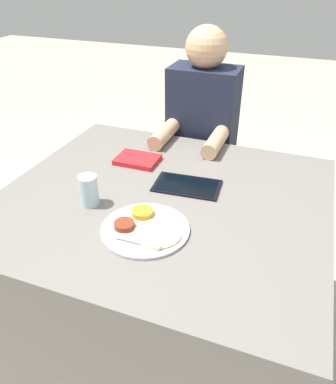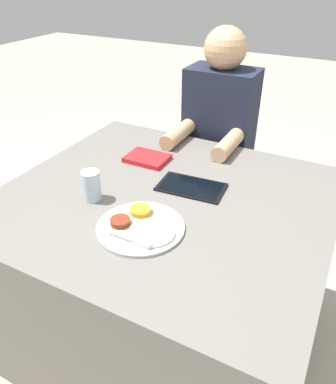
{
  "view_description": "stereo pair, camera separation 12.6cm",
  "coord_description": "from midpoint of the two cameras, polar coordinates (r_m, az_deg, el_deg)",
  "views": [
    {
      "loc": [
        0.42,
        -1.05,
        1.48
      ],
      "look_at": [
        0.04,
        -0.06,
        0.81
      ],
      "focal_mm": 35.0,
      "sensor_mm": 36.0,
      "label": 1
    },
    {
      "loc": [
        0.54,
        -1.0,
        1.48
      ],
      "look_at": [
        0.04,
        -0.06,
        0.81
      ],
      "focal_mm": 35.0,
      "sensor_mm": 36.0,
      "label": 2
    }
  ],
  "objects": [
    {
      "name": "ground_plane",
      "position": [
        1.86,
        1.7,
        -20.38
      ],
      "size": [
        12.0,
        12.0,
        0.0
      ],
      "primitive_type": "plane",
      "color": "#B2A893"
    },
    {
      "name": "dining_table",
      "position": [
        1.58,
        1.91,
        -12.13
      ],
      "size": [
        1.16,
        1.04,
        0.75
      ],
      "color": "slate",
      "rests_on": "ground_plane"
    },
    {
      "name": "thali_tray",
      "position": [
        1.18,
        -1.19,
        -5.38
      ],
      "size": [
        0.28,
        0.28,
        0.03
      ],
      "color": "#B7BABF",
      "rests_on": "dining_table"
    },
    {
      "name": "red_notebook",
      "position": [
        1.58,
        -0.91,
        5.06
      ],
      "size": [
        0.17,
        0.13,
        0.02
      ],
      "color": "silver",
      "rests_on": "dining_table"
    },
    {
      "name": "tablet_device",
      "position": [
        1.4,
        6.14,
        0.69
      ],
      "size": [
        0.26,
        0.16,
        0.01
      ],
      "color": "black",
      "rests_on": "dining_table"
    },
    {
      "name": "person_diner",
      "position": [
        1.97,
        9.21,
        4.97
      ],
      "size": [
        0.33,
        0.44,
        1.23
      ],
      "color": "black",
      "rests_on": "ground_plane"
    },
    {
      "name": "drinking_glass",
      "position": [
        1.31,
        -8.92,
        0.87
      ],
      "size": [
        0.06,
        0.06,
        0.11
      ],
      "color": "silver",
      "rests_on": "dining_table"
    }
  ]
}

